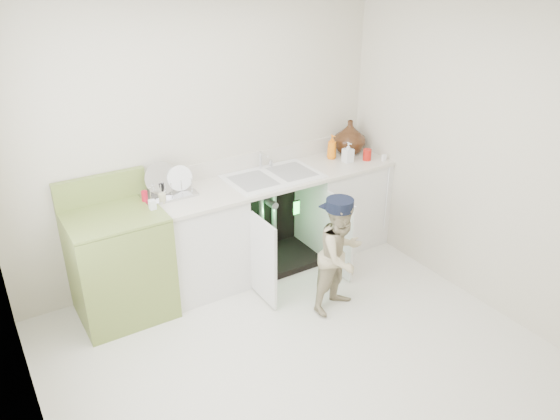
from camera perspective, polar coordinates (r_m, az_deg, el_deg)
name	(u,v)px	position (r m, az deg, el deg)	size (l,w,h in m)	color
ground	(293,351)	(4.30, 1.42, -14.54)	(3.50, 3.50, 0.00)	#BAB6A4
room_shell	(295,203)	(3.61, 1.63, 0.73)	(6.00, 5.50, 1.26)	beige
counter_run	(275,217)	(5.15, -0.48, -0.75)	(2.44, 1.02, 1.24)	silver
avocado_stove	(120,263)	(4.63, -16.42, -5.33)	(0.73, 0.65, 1.14)	olive
repair_worker	(341,255)	(4.51, 6.38, -4.65)	(0.56, 0.82, 1.01)	tan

